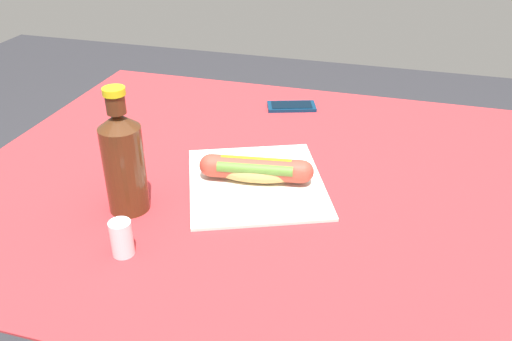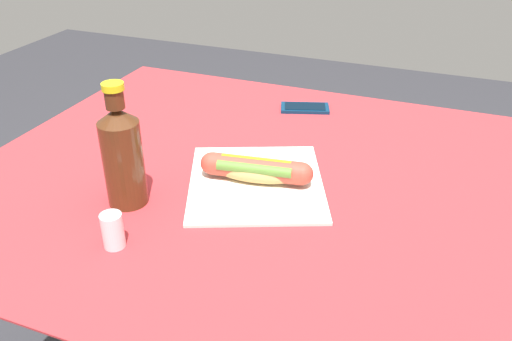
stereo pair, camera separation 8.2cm
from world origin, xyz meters
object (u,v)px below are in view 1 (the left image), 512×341
Objects in this scene: soda_bottle at (124,160)px; hot_dog at (256,169)px; salt_shaker at (122,238)px; cell_phone at (291,106)px.

hot_dog is at bearing -143.87° from soda_bottle.
soda_bottle reaches higher than salt_shaker.
soda_bottle is 0.15m from salt_shaker.
soda_bottle reaches higher than hot_dog.
cell_phone is 0.67m from salt_shaker.
hot_dog is 1.64× the size of cell_phone.
soda_bottle is at bearing 36.13° from hot_dog.
cell_phone is at bearing -87.62° from hot_dog.
hot_dog is 0.26m from soda_bottle.
hot_dog is 0.95× the size of soda_bottle.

